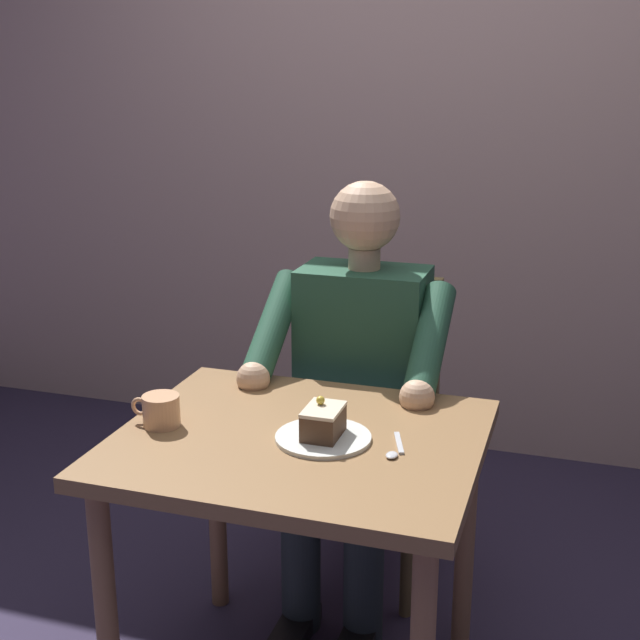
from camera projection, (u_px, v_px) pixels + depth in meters
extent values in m
cube|color=#CDA89F|center=(441.00, 73.00, 3.27)|extent=(6.40, 0.12, 3.00)
cube|color=olive|center=(299.00, 442.00, 1.98)|extent=(0.83, 0.71, 0.04)
cylinder|color=#966A47|center=(107.00, 618.00, 1.91)|extent=(0.05, 0.05, 0.69)
cylinder|color=#966A47|center=(465.00, 536.00, 2.24)|extent=(0.05, 0.05, 0.69)
cylinder|color=#966A47|center=(217.00, 496.00, 2.45)|extent=(0.05, 0.05, 0.69)
cube|color=olive|center=(363.00, 441.00, 2.58)|extent=(0.42, 0.42, 0.04)
cube|color=olive|center=(380.00, 344.00, 2.69)|extent=(0.38, 0.04, 0.45)
cylinder|color=olive|center=(407.00, 546.00, 2.43)|extent=(0.04, 0.04, 0.45)
cylinder|color=olive|center=(288.00, 526.00, 2.53)|extent=(0.04, 0.04, 0.45)
cylinder|color=olive|center=(431.00, 489.00, 2.76)|extent=(0.04, 0.04, 0.45)
cylinder|color=olive|center=(324.00, 473.00, 2.86)|extent=(0.04, 0.04, 0.45)
cube|color=#28553E|center=(363.00, 355.00, 2.49)|extent=(0.36, 0.22, 0.51)
sphere|color=#DAAB86|center=(365.00, 216.00, 2.37)|extent=(0.20, 0.20, 0.20)
cylinder|color=#DAAB86|center=(364.00, 258.00, 2.40)|extent=(0.09, 0.09, 0.06)
cylinder|color=#28553E|center=(430.00, 339.00, 2.26)|extent=(0.08, 0.33, 0.26)
sphere|color=#DAAB86|center=(417.00, 397.00, 2.15)|extent=(0.09, 0.09, 0.09)
cylinder|color=#28553E|center=(274.00, 325.00, 2.39)|extent=(0.08, 0.33, 0.26)
sphere|color=#DAAB86|center=(253.00, 378.00, 2.27)|extent=(0.09, 0.09, 0.09)
cylinder|color=#293435|center=(381.00, 464.00, 2.43)|extent=(0.13, 0.38, 0.14)
cylinder|color=#293435|center=(321.00, 456.00, 2.48)|extent=(0.13, 0.38, 0.14)
cylinder|color=#293435|center=(364.00, 570.00, 2.33)|extent=(0.11, 0.11, 0.43)
cylinder|color=#293435|center=(301.00, 559.00, 2.38)|extent=(0.11, 0.11, 0.43)
cube|color=black|center=(294.00, 630.00, 2.38)|extent=(0.09, 0.22, 0.05)
cylinder|color=white|center=(323.00, 438.00, 1.95)|extent=(0.22, 0.22, 0.01)
cube|color=#4F3523|center=(323.00, 423.00, 1.94)|extent=(0.08, 0.11, 0.06)
cube|color=beige|center=(323.00, 409.00, 1.93)|extent=(0.08, 0.11, 0.01)
sphere|color=gold|center=(321.00, 400.00, 1.94)|extent=(0.02, 0.02, 0.02)
cylinder|color=#E1A77A|center=(161.00, 411.00, 2.02)|extent=(0.09, 0.09, 0.08)
torus|color=#E1A77A|center=(140.00, 406.00, 2.03)|extent=(0.05, 0.01, 0.05)
cylinder|color=black|center=(161.00, 398.00, 2.01)|extent=(0.08, 0.08, 0.01)
cube|color=silver|center=(399.00, 443.00, 1.93)|extent=(0.05, 0.11, 0.01)
ellipsoid|color=silver|center=(392.00, 455.00, 1.86)|extent=(0.03, 0.04, 0.01)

